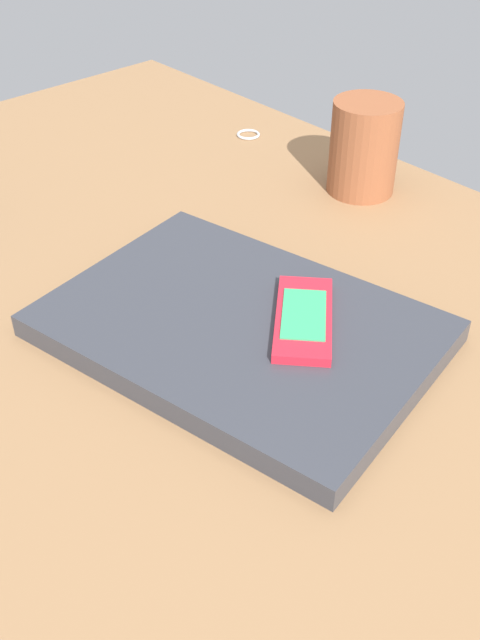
{
  "coord_description": "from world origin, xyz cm",
  "views": [
    {
      "loc": [
        43.51,
        -33.91,
        44.26
      ],
      "look_at": [
        5.63,
        0.53,
        5.0
      ],
      "focal_mm": 41.6,
      "sensor_mm": 36.0,
      "label": 1
    }
  ],
  "objects_px": {
    "pen_cup": "(364,148)",
    "laptop_closed": "(240,328)",
    "key_ring": "(248,134)",
    "cell_phone_on_laptop": "(304,318)"
  },
  "relations": [
    {
      "from": "pen_cup",
      "to": "laptop_closed",
      "type": "bearing_deg",
      "value": -69.1
    },
    {
      "from": "laptop_closed",
      "to": "pen_cup",
      "type": "distance_m",
      "value": 0.32
    },
    {
      "from": "pen_cup",
      "to": "key_ring",
      "type": "height_order",
      "value": "pen_cup"
    },
    {
      "from": "key_ring",
      "to": "cell_phone_on_laptop",
      "type": "bearing_deg",
      "value": -36.68
    },
    {
      "from": "laptop_closed",
      "to": "pen_cup",
      "type": "xyz_separation_m",
      "value": [
        -0.11,
        0.29,
        0.04
      ]
    },
    {
      "from": "laptop_closed",
      "to": "key_ring",
      "type": "height_order",
      "value": "laptop_closed"
    },
    {
      "from": "laptop_closed",
      "to": "key_ring",
      "type": "xyz_separation_m",
      "value": [
        -0.32,
        0.3,
        -0.01
      ]
    },
    {
      "from": "cell_phone_on_laptop",
      "to": "key_ring",
      "type": "xyz_separation_m",
      "value": [
        -0.36,
        0.27,
        -0.02
      ]
    },
    {
      "from": "pen_cup",
      "to": "key_ring",
      "type": "bearing_deg",
      "value": 177.58
    },
    {
      "from": "pen_cup",
      "to": "cell_phone_on_laptop",
      "type": "bearing_deg",
      "value": -59.22
    }
  ]
}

